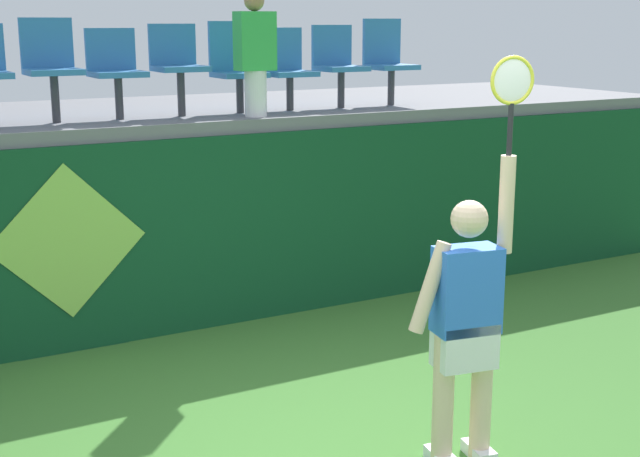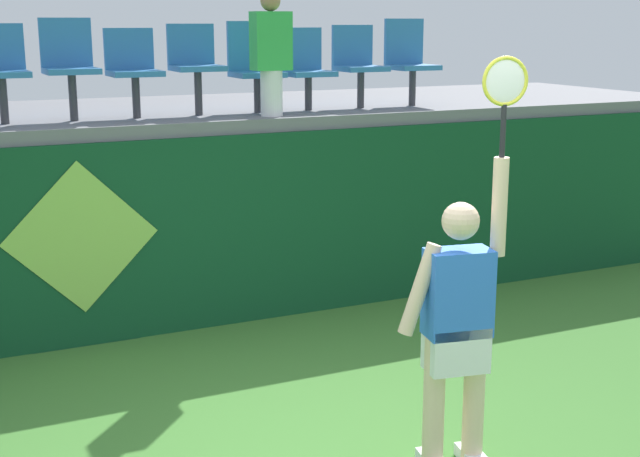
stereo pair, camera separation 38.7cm
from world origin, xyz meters
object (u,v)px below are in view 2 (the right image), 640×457
at_px(stadium_chair_6, 254,64).
at_px(stadium_chair_7, 305,65).
at_px(spectator_0, 271,52).
at_px(stadium_chair_4, 133,67).
at_px(stadium_chair_2, 0,66).
at_px(stadium_chair_3, 69,62).
at_px(stadium_chair_5, 195,62).
at_px(stadium_chair_9, 409,58).
at_px(stadium_chair_8, 358,61).
at_px(tennis_player, 458,322).

distance_m(stadium_chair_6, stadium_chair_7, 0.52).
bearing_deg(stadium_chair_7, spectator_0, -140.97).
bearing_deg(stadium_chair_4, stadium_chair_7, 0.19).
distance_m(stadium_chair_2, stadium_chair_7, 2.78).
bearing_deg(stadium_chair_3, spectator_0, -14.06).
xyz_separation_m(stadium_chair_2, spectator_0, (2.26, -0.42, 0.10)).
xyz_separation_m(stadium_chair_5, stadium_chair_9, (2.26, 0.01, -0.00)).
xyz_separation_m(stadium_chair_7, stadium_chair_8, (0.57, -0.00, 0.03)).
distance_m(stadium_chair_6, spectator_0, 0.45).
xyz_separation_m(stadium_chair_3, stadium_chair_7, (2.22, 0.00, -0.07)).
height_order(stadium_chair_7, stadium_chair_9, stadium_chair_9).
height_order(tennis_player, stadium_chair_8, stadium_chair_8).
relative_size(tennis_player, stadium_chair_4, 3.16).
distance_m(tennis_player, stadium_chair_4, 4.09).
distance_m(stadium_chair_2, stadium_chair_9, 3.94).
bearing_deg(stadium_chair_7, stadium_chair_9, 0.23).
bearing_deg(stadium_chair_3, tennis_player, -67.99).
bearing_deg(stadium_chair_8, stadium_chair_2, -179.97).
bearing_deg(stadium_chair_4, stadium_chair_3, 179.41).
xyz_separation_m(stadium_chair_2, stadium_chair_6, (2.26, 0.01, -0.02)).
distance_m(stadium_chair_7, stadium_chair_8, 0.57).
bearing_deg(tennis_player, stadium_chair_2, 119.07).
bearing_deg(stadium_chair_5, tennis_player, -83.94).
distance_m(stadium_chair_4, stadium_chair_6, 1.15).
relative_size(tennis_player, stadium_chair_7, 3.17).
bearing_deg(stadium_chair_7, stadium_chair_3, -180.00).
bearing_deg(stadium_chair_2, stadium_chair_5, -0.08).
bearing_deg(spectator_0, stadium_chair_6, 90.00).
xyz_separation_m(stadium_chair_6, stadium_chair_9, (1.68, -0.00, 0.03)).
bearing_deg(stadium_chair_9, spectator_0, -165.71).
relative_size(stadium_chair_4, stadium_chair_9, 0.90).
distance_m(stadium_chair_3, stadium_chair_4, 0.55).
distance_m(tennis_player, stadium_chair_8, 4.17).
bearing_deg(tennis_player, spectator_0, 86.91).
bearing_deg(tennis_player, stadium_chair_3, 112.01).
bearing_deg(stadium_chair_7, stadium_chair_2, -179.93).
distance_m(stadium_chair_2, stadium_chair_8, 3.35).
relative_size(tennis_player, stadium_chair_5, 3.02).
bearing_deg(stadium_chair_3, stadium_chair_5, -0.30).
relative_size(stadium_chair_5, stadium_chair_6, 0.97).
height_order(stadium_chair_2, stadium_chair_9, stadium_chair_9).
height_order(stadium_chair_8, stadium_chair_9, stadium_chair_9).
bearing_deg(stadium_chair_8, stadium_chair_4, -179.90).
distance_m(tennis_player, stadium_chair_7, 4.03).
bearing_deg(spectator_0, stadium_chair_2, 169.46).
height_order(stadium_chair_3, stadium_chair_4, stadium_chair_3).
relative_size(stadium_chair_3, stadium_chair_7, 1.11).
bearing_deg(stadium_chair_8, stadium_chair_7, 179.81).
bearing_deg(stadium_chair_5, stadium_chair_4, 179.98).
bearing_deg(stadium_chair_2, stadium_chair_9, 0.12).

